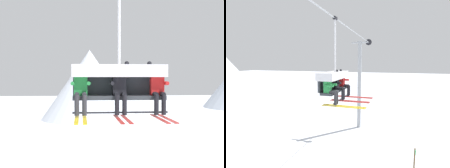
# 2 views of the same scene
# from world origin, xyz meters

# --- Properties ---
(lift_tower_far) EXTENTS (0.36, 1.88, 8.52)m
(lift_tower_far) POSITION_xyz_m (10.54, -0.02, 4.42)
(lift_tower_far) COLOR #9EA3A8
(lift_tower_far) RESTS_ON ground_plane
(lift_cable) EXTENTS (21.24, 0.05, 0.05)m
(lift_cable) POSITION_xyz_m (0.92, -0.80, 8.24)
(lift_cable) COLOR #9EA3A8
(chairlift_chair) EXTENTS (2.28, 0.74, 3.43)m
(chairlift_chair) POSITION_xyz_m (1.14, -0.73, 5.74)
(chairlift_chair) COLOR #33383D
(skier_green) EXTENTS (0.46, 1.70, 1.23)m
(skier_green) POSITION_xyz_m (0.21, -0.95, 5.43)
(skier_green) COLOR #23843D
(skier_black) EXTENTS (0.48, 1.70, 1.34)m
(skier_black) POSITION_xyz_m (1.14, -0.94, 5.45)
(skier_black) COLOR black
(skier_red) EXTENTS (0.48, 1.70, 1.34)m
(skier_red) POSITION_xyz_m (2.07, -0.94, 5.45)
(skier_red) COLOR red
(trail_sign) EXTENTS (0.36, 0.08, 1.60)m
(trail_sign) POSITION_xyz_m (4.23, -4.48, 0.90)
(trail_sign) COLOR brown
(trail_sign) RESTS_ON ground_plane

